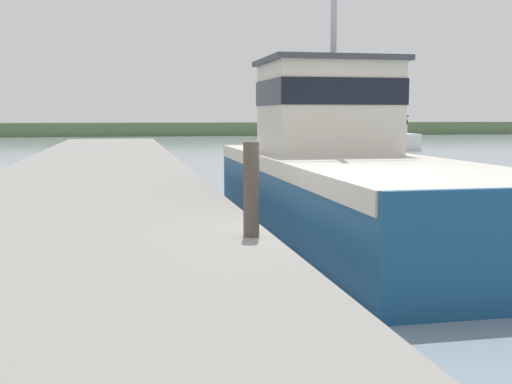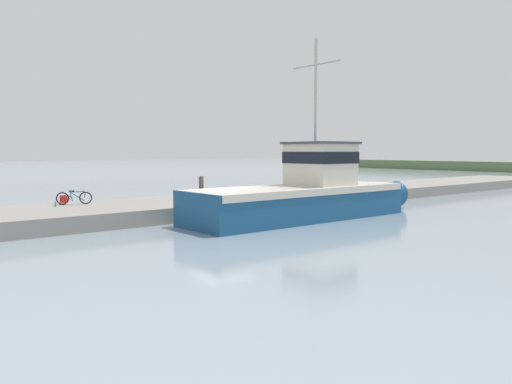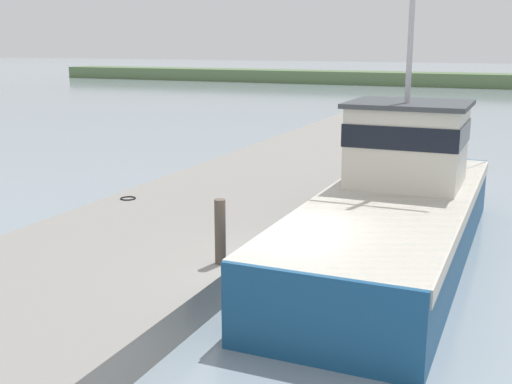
% 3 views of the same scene
% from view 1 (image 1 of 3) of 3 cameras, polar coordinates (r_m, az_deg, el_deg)
% --- Properties ---
extents(ground_plane, '(320.00, 320.00, 0.00)m').
position_cam_1_polar(ground_plane, '(10.11, 6.59, -7.46)').
color(ground_plane, '#84939E').
extents(dock_pier, '(6.12, 80.00, 0.72)m').
position_cam_1_polar(dock_pier, '(9.58, -16.93, -6.29)').
color(dock_pier, gray).
rests_on(dock_pier, ground_plane).
extents(far_shoreline, '(180.00, 5.00, 1.60)m').
position_cam_1_polar(far_shoreline, '(85.36, 11.23, 5.59)').
color(far_shoreline, '#567047').
rests_on(far_shoreline, ground_plane).
extents(fishing_boat_main, '(3.62, 14.12, 8.81)m').
position_cam_1_polar(fishing_boat_main, '(14.31, 7.37, 1.88)').
color(fishing_boat_main, navy).
rests_on(fishing_boat_main, ground_plane).
extents(boat_blue_far, '(2.08, 5.39, 4.62)m').
position_cam_1_polar(boat_blue_far, '(48.13, 12.36, 4.79)').
color(boat_blue_far, silver).
rests_on(boat_blue_far, ground_plane).
extents(mooring_post, '(0.23, 0.23, 1.39)m').
position_cam_1_polar(mooring_post, '(9.31, -0.42, 0.22)').
color(mooring_post, '#51473D').
rests_on(mooring_post, dock_pier).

